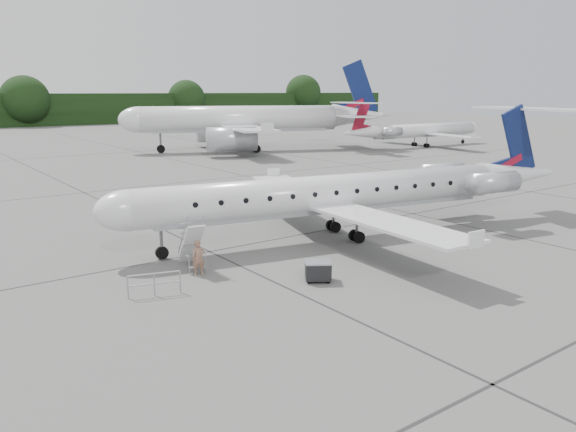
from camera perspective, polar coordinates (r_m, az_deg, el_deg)
ground at (r=30.08m, az=7.20°, el=-4.14°), size 320.00×320.00×0.00m
main_regional_jet at (r=32.84m, az=4.31°, el=4.15°), size 33.29×26.76×7.61m
airstair at (r=28.05m, az=-9.78°, el=-2.92°), size 1.25×2.27×2.39m
passenger at (r=27.01m, az=-9.06°, el=-4.25°), size 0.73×0.60×1.71m
safety_railing at (r=24.86m, az=-13.42°, el=-6.80°), size 2.13×0.70×1.00m
baggage_cart at (r=26.02m, az=3.07°, el=-5.57°), size 1.49×1.43×1.01m
bg_narrowbody at (r=82.57m, az=-4.91°, el=11.08°), size 43.38×37.84×13.00m
bg_regional_right at (r=91.87m, az=13.83°, el=9.10°), size 28.01×20.66×7.16m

